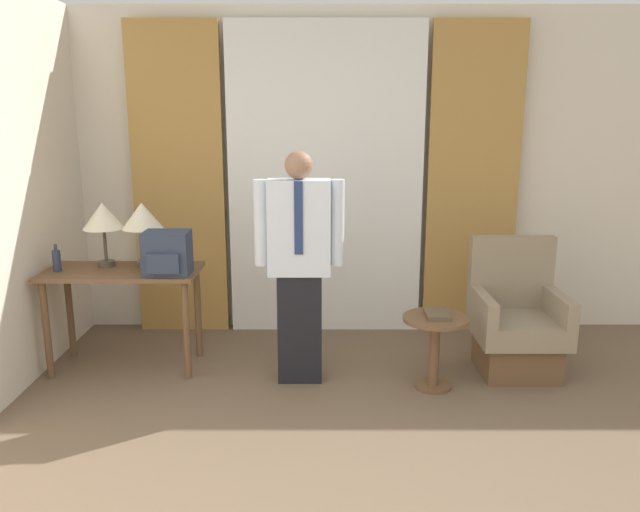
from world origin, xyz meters
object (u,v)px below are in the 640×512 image
table_lamp_left (105,218)px  person (301,260)px  desk (125,286)px  table_lamp_right (144,218)px  bottle_near_edge (58,260)px  side_table (436,340)px  book (438,314)px  armchair (518,326)px  backpack (169,253)px

table_lamp_left → person: (1.44, -0.34, -0.24)m
desk → table_lamp_right: (0.14, 0.10, 0.49)m
desk → bottle_near_edge: bottle_near_edge is taller
table_lamp_left → table_lamp_right: (0.28, 0.00, 0.00)m
side_table → table_lamp_right: bearing=167.2°
side_table → book: bearing=54.2°
desk → person: person is taller
table_lamp_right → person: person is taller
desk → armchair: 2.88m
bottle_near_edge → side_table: size_ratio=0.38×
backpack → person: bearing=-6.6°
armchair → book: 0.73m
backpack → book: 1.91m
side_table → book: (0.01, 0.01, 0.18)m
table_lamp_right → book: 2.21m
bottle_near_edge → side_table: 2.72m
desk → book: size_ratio=5.08×
person → side_table: bearing=-8.2°
table_lamp_right → table_lamp_left: bearing=180.0°
person → armchair: bearing=6.4°
table_lamp_left → bottle_near_edge: bearing=-153.7°
book → table_lamp_left: bearing=169.1°
desk → armchair: bearing=-1.1°
bottle_near_edge → backpack: (0.81, -0.08, 0.07)m
desk → bottle_near_edge: size_ratio=5.64×
side_table → table_lamp_left: bearing=168.7°
table_lamp_left → book: bearing=-10.9°
armchair → side_table: armchair is taller
desk → table_lamp_right: size_ratio=2.34×
backpack → table_lamp_left: bearing=155.8°
backpack → table_lamp_right: bearing=134.4°
table_lamp_right → side_table: table_lamp_right is taller
backpack → book: bearing=-7.0°
armchair → backpack: bearing=-178.4°
table_lamp_left → book: size_ratio=2.17×
table_lamp_right → backpack: table_lamp_right is taller
desk → side_table: 2.26m
person → armchair: 1.67m
side_table → book: book is taller
table_lamp_right → bottle_near_edge: table_lamp_right is taller
desk → table_lamp_left: (-0.14, 0.10, 0.49)m
book → desk: bearing=170.9°
person → book: person is taller
person → backpack: bearing=173.4°
bottle_near_edge → backpack: backpack is taller
table_lamp_right → backpack: size_ratio=1.50×
desk → table_lamp_right: table_lamp_right is taller
desk → bottle_near_edge: bearing=-173.9°
bottle_near_edge → side_table: bearing=-6.9°
bottle_near_edge → armchair: 3.35m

